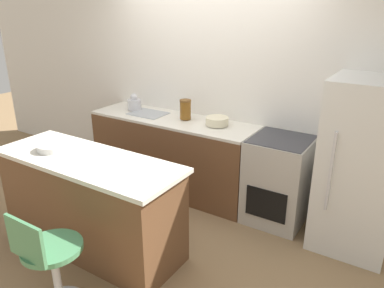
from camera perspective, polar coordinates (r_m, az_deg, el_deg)
name	(u,v)px	position (r m, az deg, el deg)	size (l,w,h in m)	color
ground_plane	(179,205)	(4.39, -1.95, -9.27)	(14.00, 14.00, 0.00)	#8E704C
wall_back	(210,84)	(4.45, 2.70, 9.14)	(8.00, 0.06, 2.60)	white
back_counter	(173,154)	(4.59, -2.94, -1.53)	(2.07, 0.61, 0.92)	brown
kitchen_island	(91,203)	(3.62, -15.11, -8.73)	(1.82, 0.66, 0.91)	brown
oven_range	(278,180)	(4.02, 12.97, -5.38)	(0.60, 0.62, 0.92)	#B7B2A8
refrigerator	(360,167)	(3.71, 24.27, -3.23)	(0.67, 0.70, 1.61)	silver
stool_chair	(51,265)	(3.03, -20.71, -16.84)	(0.44, 0.44, 0.86)	#B7B7BC
kettle	(134,103)	(4.81, -8.78, 6.17)	(0.17, 0.17, 0.20)	silver
mixing_bowl	(217,121)	(4.16, 3.84, 3.51)	(0.25, 0.25, 0.09)	beige
canister_jar	(185,109)	(4.35, -1.01, 5.30)	(0.13, 0.13, 0.23)	brown
fruit_bowl	(52,147)	(3.69, -20.55, -0.45)	(0.27, 0.27, 0.06)	white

